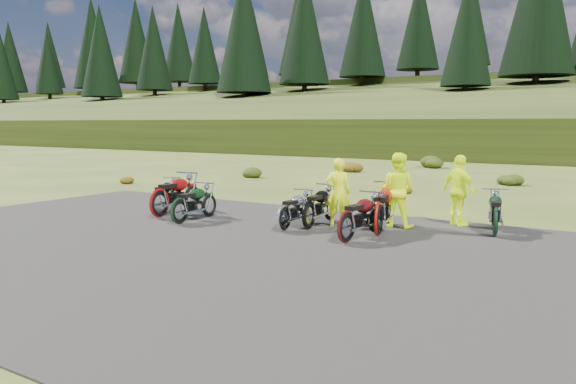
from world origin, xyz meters
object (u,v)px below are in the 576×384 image
Objects in this scene: motorcycle_3 at (284,232)px; person_middle at (338,194)px; motorcycle_7 at (495,237)px; motorcycle_0 at (157,213)px.

person_middle is at bearing -34.48° from motorcycle_3.
motorcycle_3 is 5.06m from motorcycle_7.
motorcycle_0 is at bearing 86.93° from motorcycle_7.
motorcycle_3 is 0.93× the size of motorcycle_7.
motorcycle_7 is at bearing -67.40° from motorcycle_3.
person_middle reaches higher than motorcycle_7.
person_middle reaches higher than motorcycle_0.
person_middle is at bearing 89.17° from motorcycle_7.
motorcycle_3 is 1.79m from person_middle.
motorcycle_7 is (9.40, 1.72, 0.00)m from motorcycle_0.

